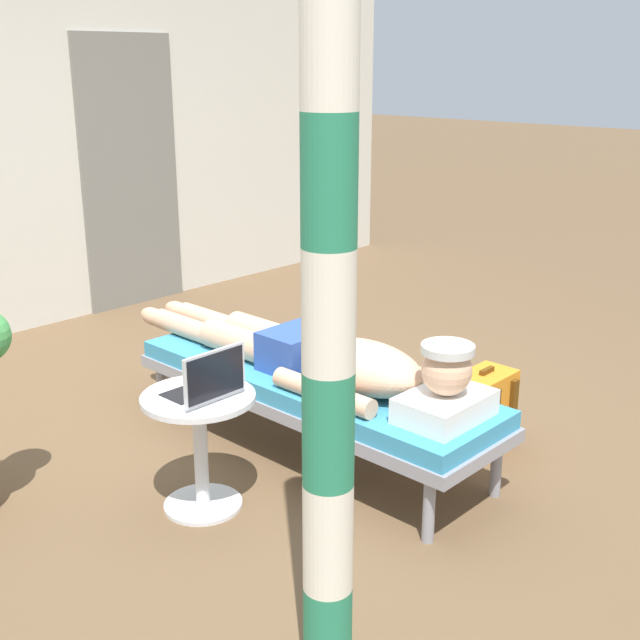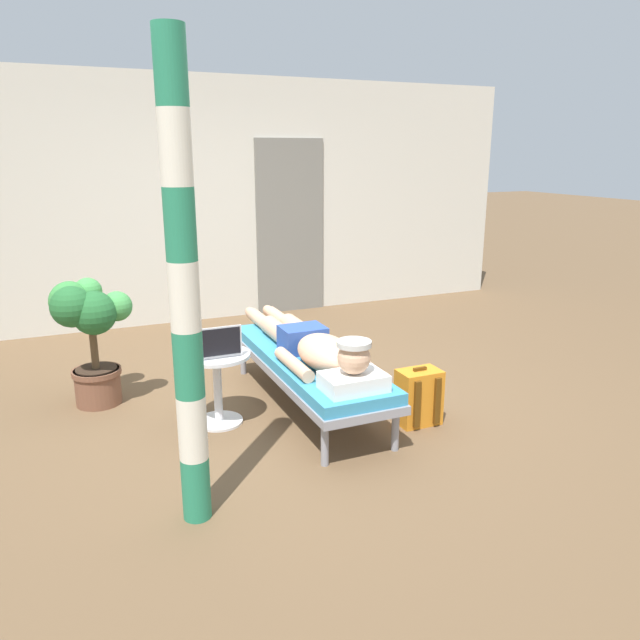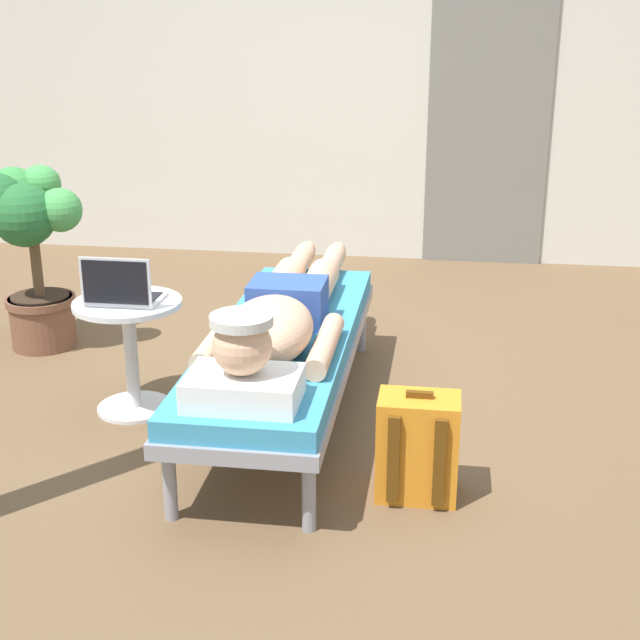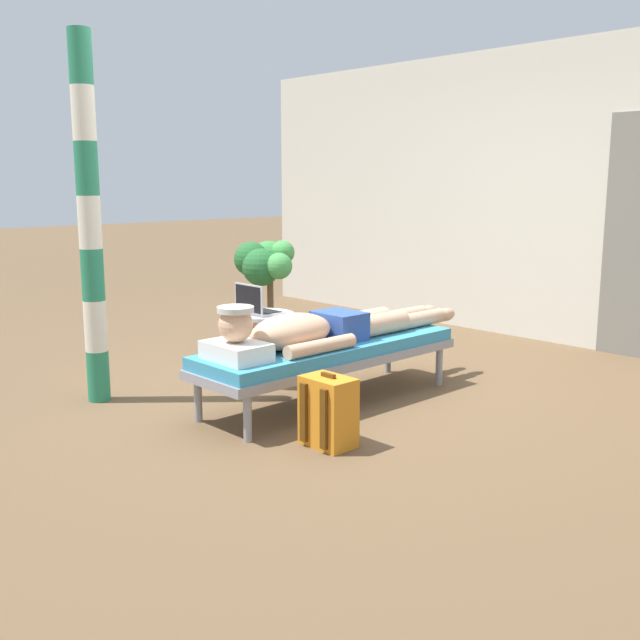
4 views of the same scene
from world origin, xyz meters
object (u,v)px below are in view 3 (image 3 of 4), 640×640
Objects in this scene: backpack at (418,447)px; potted_plant at (26,235)px; person_reclining at (279,315)px; lounge_chair at (284,346)px; laptop at (122,292)px; side_table at (130,336)px.

backpack is 0.44× the size of potted_plant.
person_reclining is at bearing -27.42° from potted_plant.
potted_plant is (-1.50, 0.68, 0.28)m from lounge_chair.
backpack is at bearing -21.63° from laptop.
potted_plant is at bearing 139.06° from side_table.
potted_plant is (-0.80, 0.74, 0.05)m from laptop.
side_table is 1.09m from potted_plant.
backpack is (0.61, -0.49, -0.32)m from person_reclining.
laptop is 0.73× the size of backpack.
side_table is at bearing 90.00° from laptop.
person_reclining reaches higher than lounge_chair.
person_reclining is 2.25× the size of potted_plant.
person_reclining is 4.15× the size of side_table.
laptop is at bearing -42.98° from potted_plant.
person_reclining is at bearing -6.97° from side_table.
potted_plant reaches higher than person_reclining.
laptop is at bearing 177.19° from person_reclining.
lounge_chair is at bearing 5.26° from laptop.
person_reclining reaches higher than side_table.
person_reclining is 0.85m from backpack.
laptop is at bearing 158.37° from backpack.
side_table is 1.44m from backpack.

